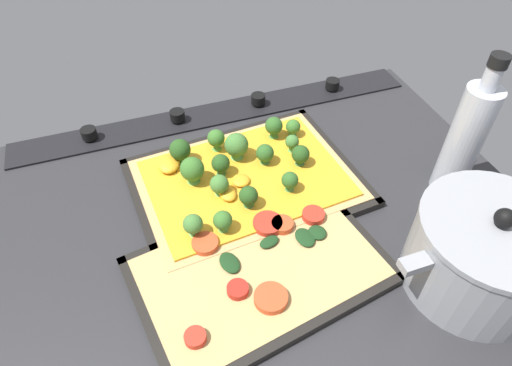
{
  "coord_description": "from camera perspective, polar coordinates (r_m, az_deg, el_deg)",
  "views": [
    {
      "loc": [
        16.44,
        40.18,
        52.21
      ],
      "look_at": [
        1.63,
        -2.23,
        6.71
      ],
      "focal_mm": 31.17,
      "sensor_mm": 36.0,
      "label": 1
    }
  ],
  "objects": [
    {
      "name": "baking_tray_back",
      "position": [
        0.62,
        0.54,
        -11.25
      ],
      "size": [
        36.64,
        27.18,
        1.3
      ],
      "color": "black",
      "rests_on": "ground_plane"
    },
    {
      "name": "oil_bottle",
      "position": [
        0.73,
        25.29,
        5.16
      ],
      "size": [
        5.21,
        5.21,
        23.65
      ],
      "color": "#B7BCC6",
      "rests_on": "ground_plane"
    },
    {
      "name": "cooking_pot",
      "position": [
        0.64,
        27.11,
        -8.07
      ],
      "size": [
        25.46,
        18.63,
        14.03
      ],
      "color": "gray",
      "rests_on": "ground_plane"
    },
    {
      "name": "veggie_pizza_back",
      "position": [
        0.62,
        0.59,
        -10.61
      ],
      "size": [
        33.86,
        24.41,
        1.9
      ],
      "color": "tan",
      "rests_on": "baking_tray_back"
    },
    {
      "name": "stove_control_panel",
      "position": [
        0.88,
        -4.77,
        9.09
      ],
      "size": [
        77.61,
        7.0,
        2.6
      ],
      "color": "black",
      "rests_on": "ground_plane"
    },
    {
      "name": "baking_tray_front",
      "position": [
        0.73,
        -1.28,
        -0.13
      ],
      "size": [
        37.78,
        29.44,
        1.3
      ],
      "color": "black",
      "rests_on": "ground_plane"
    },
    {
      "name": "ground_plane",
      "position": [
        0.69,
        1.9,
        -5.72
      ],
      "size": [
        80.84,
        64.43,
        3.0
      ],
      "primitive_type": "cube",
      "color": "#28282B"
    },
    {
      "name": "broccoli_pizza",
      "position": [
        0.72,
        -1.89,
        1.08
      ],
      "size": [
        35.18,
        26.84,
        6.08
      ],
      "color": "tan",
      "rests_on": "baking_tray_front"
    }
  ]
}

